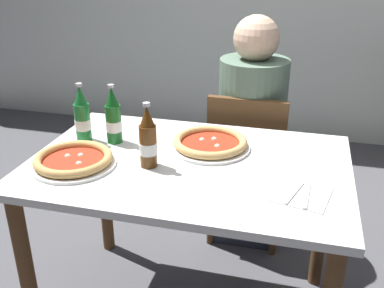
% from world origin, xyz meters
% --- Properties ---
extents(dining_table_main, '(1.20, 0.80, 0.75)m').
position_xyz_m(dining_table_main, '(0.00, 0.00, 0.64)').
color(dining_table_main, silver).
rests_on(dining_table_main, ground_plane).
extents(chair_behind_table, '(0.41, 0.41, 0.85)m').
position_xyz_m(chair_behind_table, '(0.15, 0.61, 0.48)').
color(chair_behind_table, brown).
rests_on(chair_behind_table, ground_plane).
extents(diner_seated, '(0.34, 0.34, 1.21)m').
position_xyz_m(diner_seated, '(0.16, 0.66, 0.58)').
color(diner_seated, '#2D3342').
rests_on(diner_seated, ground_plane).
extents(pizza_margherita_near, '(0.32, 0.32, 0.04)m').
position_xyz_m(pizza_margherita_near, '(-0.41, -0.14, 0.77)').
color(pizza_margherita_near, white).
rests_on(pizza_margherita_near, dining_table_main).
extents(pizza_marinara_far, '(0.33, 0.33, 0.04)m').
position_xyz_m(pizza_marinara_far, '(0.05, 0.14, 0.77)').
color(pizza_marinara_far, white).
rests_on(pizza_marinara_far, dining_table_main).
extents(beer_bottle_left, '(0.07, 0.07, 0.25)m').
position_xyz_m(beer_bottle_left, '(-0.48, 0.09, 0.85)').
color(beer_bottle_left, '#196B2D').
rests_on(beer_bottle_left, dining_table_main).
extents(beer_bottle_center, '(0.07, 0.07, 0.25)m').
position_xyz_m(beer_bottle_center, '(-0.13, -0.07, 0.85)').
color(beer_bottle_center, '#512D0F').
rests_on(beer_bottle_center, dining_table_main).
extents(beer_bottle_right, '(0.07, 0.07, 0.25)m').
position_xyz_m(beer_bottle_right, '(-0.35, 0.10, 0.85)').
color(beer_bottle_right, '#14591E').
rests_on(beer_bottle_right, dining_table_main).
extents(napkin_with_cutlery, '(0.21, 0.21, 0.01)m').
position_xyz_m(napkin_with_cutlery, '(0.42, -0.15, 0.75)').
color(napkin_with_cutlery, white).
rests_on(napkin_with_cutlery, dining_table_main).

